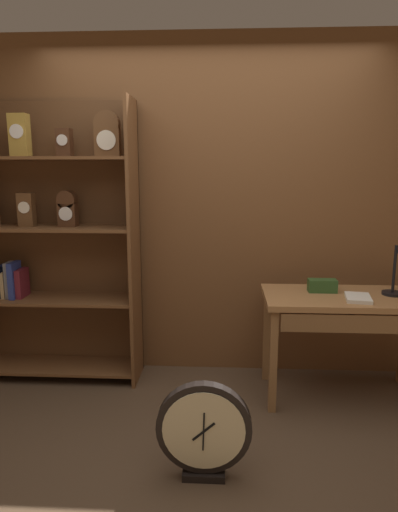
{
  "coord_description": "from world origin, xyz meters",
  "views": [
    {
      "loc": [
        0.12,
        -2.14,
        1.62
      ],
      "look_at": [
        -0.04,
        0.83,
        1.03
      ],
      "focal_mm": 31.37,
      "sensor_mm": 36.0,
      "label": 1
    }
  ],
  "objects_px": {
    "bookshelf": "(47,240)",
    "open_repair_manual": "(358,298)",
    "round_clock_large": "(204,430)",
    "toolbox_small": "(322,286)",
    "workbench": "(346,310)"
  },
  "relations": [
    {
      "from": "round_clock_large",
      "to": "bookshelf",
      "type": "bearing_deg",
      "value": 136.89
    },
    {
      "from": "bookshelf",
      "to": "workbench",
      "type": "distance_m",
      "value": 2.25
    },
    {
      "from": "open_repair_manual",
      "to": "round_clock_large",
      "type": "relative_size",
      "value": 0.41
    },
    {
      "from": "bookshelf",
      "to": "round_clock_large",
      "type": "height_order",
      "value": "bookshelf"
    },
    {
      "from": "bookshelf",
      "to": "toolbox_small",
      "type": "bearing_deg",
      "value": -4.49
    },
    {
      "from": "bookshelf",
      "to": "round_clock_large",
      "type": "bearing_deg",
      "value": -43.11
    },
    {
      "from": "round_clock_large",
      "to": "open_repair_manual",
      "type": "bearing_deg",
      "value": 39.58
    },
    {
      "from": "bookshelf",
      "to": "workbench",
      "type": "relative_size",
      "value": 1.86
    },
    {
      "from": "toolbox_small",
      "to": "open_repair_manual",
      "type": "height_order",
      "value": "toolbox_small"
    },
    {
      "from": "open_repair_manual",
      "to": "round_clock_large",
      "type": "bearing_deg",
      "value": -130.89
    },
    {
      "from": "workbench",
      "to": "open_repair_manual",
      "type": "distance_m",
      "value": 0.15
    },
    {
      "from": "bookshelf",
      "to": "open_repair_manual",
      "type": "height_order",
      "value": "bookshelf"
    },
    {
      "from": "workbench",
      "to": "round_clock_large",
      "type": "xyz_separation_m",
      "value": [
        -0.95,
        -0.9,
        -0.38
      ]
    },
    {
      "from": "bookshelf",
      "to": "round_clock_large",
      "type": "xyz_separation_m",
      "value": [
        1.25,
        -1.17,
        -0.81
      ]
    },
    {
      "from": "bookshelf",
      "to": "open_repair_manual",
      "type": "relative_size",
      "value": 9.6
    }
  ]
}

